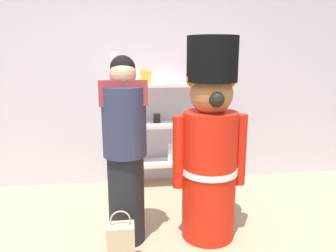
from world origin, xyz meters
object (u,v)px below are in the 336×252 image
Objects in this scene: merchandise_shelf at (171,122)px; shopping_bag at (121,244)px; teddy_bear_guard at (210,146)px; person_shopper at (125,150)px.

shopping_bag is (-0.59, -1.53, -0.60)m from merchandise_shelf.
merchandise_shelf is at bearing 97.93° from teddy_bear_guard.
teddy_bear_guard reaches higher than shopping_bag.
merchandise_shelf reaches higher than shopping_bag.
teddy_bear_guard is 0.71m from person_shopper.
merchandise_shelf reaches higher than person_shopper.
teddy_bear_guard is at bearing -82.07° from merchandise_shelf.
merchandise_shelf is at bearing 69.08° from shopping_bag.
person_shopper is 0.72m from shopping_bag.
teddy_bear_guard is 3.83× the size of shopping_bag.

